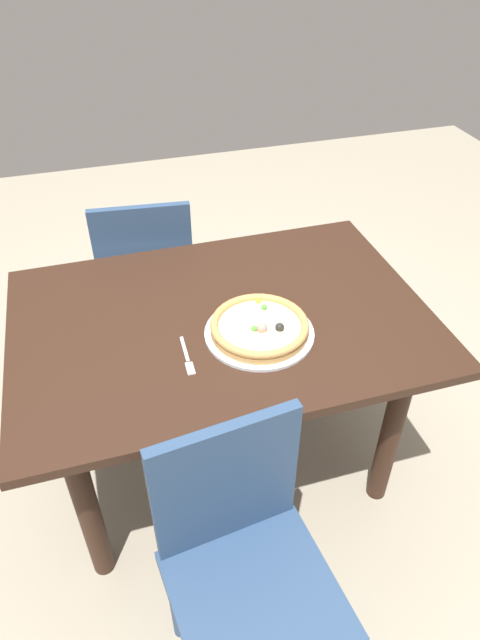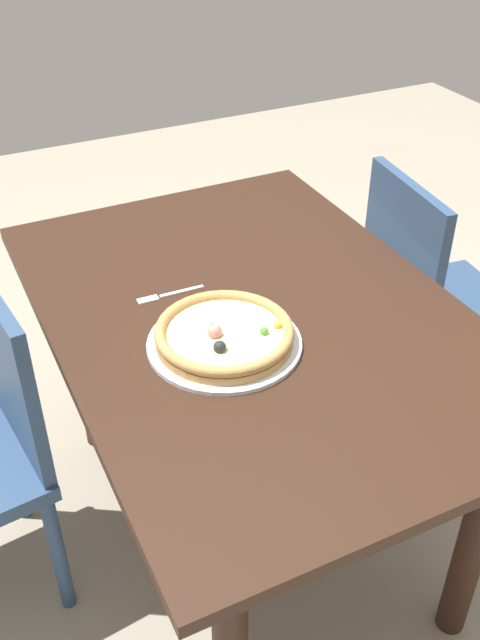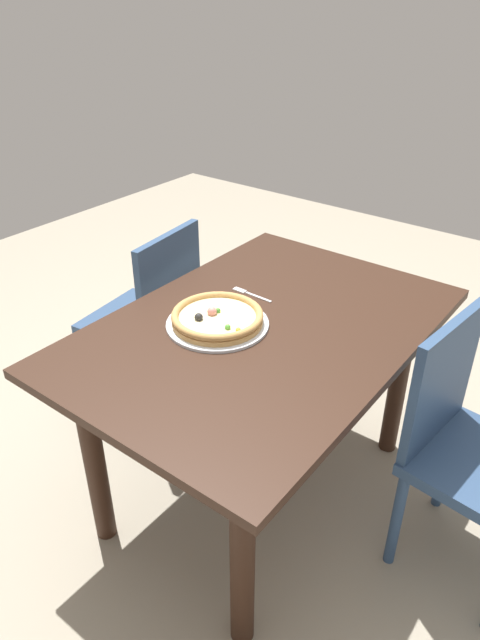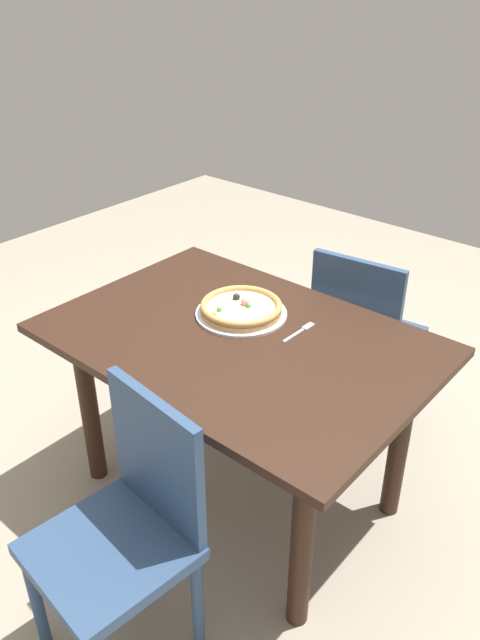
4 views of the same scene
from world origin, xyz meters
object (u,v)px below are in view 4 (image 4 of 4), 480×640
(chair_far, at_px, (363,335))
(plate, at_px, (241,314))
(dining_table, at_px, (239,363))
(pizza, at_px, (241,307))
(fork, at_px, (301,331))
(chair_near, at_px, (127,527))

(chair_far, bearing_deg, plate, -117.69)
(dining_table, height_order, chair_far, chair_far)
(dining_table, height_order, pizza, pizza)
(plate, bearing_deg, dining_table, -53.17)
(fork, bearing_deg, pizza, 102.67)
(chair_far, bearing_deg, pizza, -117.73)
(chair_near, bearing_deg, dining_table, -70.55)
(plate, height_order, fork, plate)
(plate, bearing_deg, fork, 11.28)
(dining_table, distance_m, plate, 0.19)
(pizza, distance_m, fork, 0.24)
(chair_near, distance_m, fork, 0.87)
(fork, bearing_deg, chair_far, 4.04)
(chair_near, relative_size, fork, 5.24)
(chair_near, relative_size, plate, 2.59)
(dining_table, bearing_deg, chair_far, 79.52)
(chair_near, height_order, pizza, chair_near)
(dining_table, xyz_separation_m, chair_far, (0.12, 0.67, -0.14))
(chair_near, xyz_separation_m, fork, (-0.01, 0.83, 0.26))
(plate, xyz_separation_m, fork, (0.23, 0.05, -0.00))
(dining_table, distance_m, chair_far, 0.69)
(chair_far, bearing_deg, fork, -94.09)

